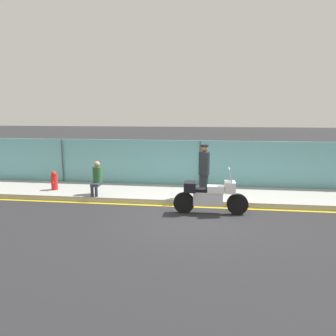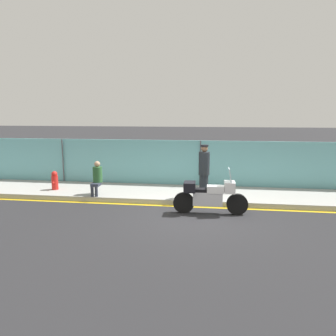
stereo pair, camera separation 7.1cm
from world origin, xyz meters
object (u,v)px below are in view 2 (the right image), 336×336
object	(u,v)px
officer_standing	(204,171)
person_seated_on_curb	(97,176)
fire_hydrant	(55,180)
motorcycle	(210,195)

from	to	relation	value
officer_standing	person_seated_on_curb	distance (m)	3.86
person_seated_on_curb	fire_hydrant	distance (m)	1.98
motorcycle	fire_hydrant	bearing A→B (deg)	162.48
person_seated_on_curb	motorcycle	bearing A→B (deg)	-16.33
person_seated_on_curb	fire_hydrant	bearing A→B (deg)	165.60
officer_standing	person_seated_on_curb	size ratio (longest dim) A/B	1.53
motorcycle	person_seated_on_curb	xyz separation A→B (m)	(-4.08, 1.19, 0.26)
motorcycle	officer_standing	world-z (taller)	officer_standing
motorcycle	fire_hydrant	distance (m)	6.20
motorcycle	person_seated_on_curb	size ratio (longest dim) A/B	1.91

